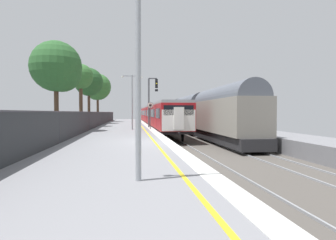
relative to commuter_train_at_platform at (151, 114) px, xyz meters
The scene contains 12 objects.
ground 37.41m from the commuter_train_at_platform, 89.16° to the right, with size 17.40×110.00×1.21m.
commuter_train_at_platform is the anchor object (origin of this frame).
freight_train_adjacent_track 16.52m from the commuter_train_at_platform, 75.96° to the right, with size 2.60×41.36×4.79m.
signal_gantry 21.53m from the commuter_train_at_platform, 93.98° to the right, with size 1.10×0.24×5.45m.
speed_limit_sign 25.27m from the commuter_train_at_platform, 94.19° to the right, with size 0.59×0.08×2.64m.
platform_lamp_near 46.56m from the commuter_train_at_platform, 94.44° to the right, with size 2.00×0.20×4.92m.
platform_lamp_mid 25.85m from the commuter_train_at_platform, 98.03° to the right, with size 2.00×0.20×5.20m.
platform_back_fence 38.11m from the commuter_train_at_platform, 101.42° to the right, with size 0.07×99.00×1.72m.
background_tree_left 10.66m from the commuter_train_at_platform, 169.85° to the right, with size 4.60×4.60×8.38m.
background_tree_centre 14.60m from the commuter_train_at_platform, 134.34° to the right, with size 4.09×4.09×8.12m.
background_tree_right 29.38m from the commuter_train_at_platform, 110.02° to the right, with size 4.36×4.36×7.79m.
background_tree_back 21.48m from the commuter_train_at_platform, 116.58° to the right, with size 2.87×2.87×7.23m.
Camera 1 is at (-1.70, -16.05, 1.65)m, focal length 31.08 mm.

